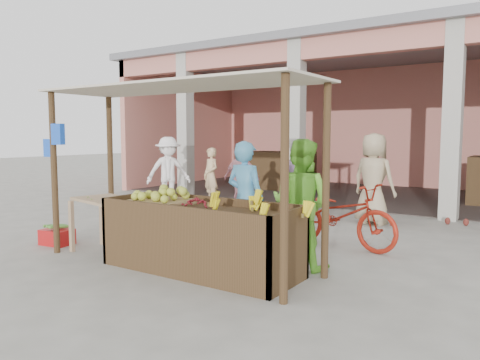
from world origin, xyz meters
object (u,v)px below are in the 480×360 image
Objects in this scene: red_crate at (57,237)px; vendor_blue at (245,196)px; side_table at (107,207)px; vendor_green at (300,200)px; fruit_stall at (200,240)px; motorcycle at (340,213)px.

red_crate is 0.27× the size of vendor_blue.
vendor_blue is (1.88, 0.89, 0.21)m from side_table.
vendor_green reaches higher than side_table.
vendor_blue reaches higher than red_crate.
side_table is (-1.76, -0.01, 0.27)m from fruit_stall.
red_crate is 4.48m from motorcycle.
motorcycle reaches higher than fruit_stall.
fruit_stall is 2.43m from motorcycle.
motorcycle is (0.01, 1.36, -0.36)m from vendor_green.
red_crate is 3.18m from vendor_blue.
vendor_blue reaches higher than side_table.
vendor_green reaches higher than motorcycle.
motorcycle reaches higher than side_table.
vendor_green is (0.87, -0.03, 0.01)m from vendor_blue.
motorcycle is at bearing -119.39° from vendor_blue.
side_table is 2.09m from vendor_blue.
fruit_stall is 5.50× the size of red_crate.
fruit_stall is 2.33× the size of side_table.
vendor_blue is 1.64m from motorcycle.
fruit_stall reaches higher than red_crate.
fruit_stall is 1.46× the size of vendor_green.
side_table reaches higher than fruit_stall.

